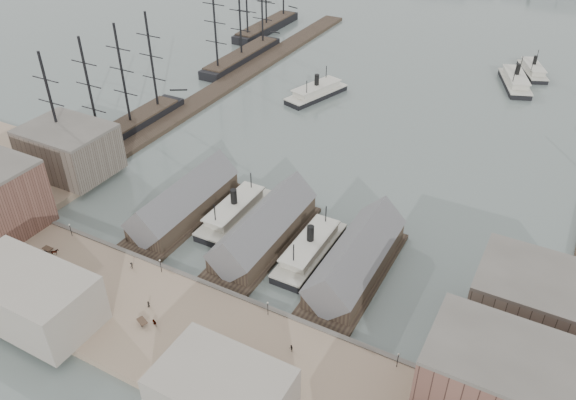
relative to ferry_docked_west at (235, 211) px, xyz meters
The scene contains 35 objects.
ground 26.17m from the ferry_docked_west, 60.08° to the right, with size 900.00×900.00×0.00m, color #55625E.
quay 44.55m from the ferry_docked_west, 73.02° to the right, with size 180.00×30.00×2.00m, color gray.
seawall 30.70m from the ferry_docked_west, 64.93° to the right, with size 180.00×1.20×2.30m, color #59544C.
west_wharf 94.98m from the ferry_docked_west, 125.39° to the left, with size 10.00×220.00×1.60m, color #2D231C.
ferry_shed_west 14.38m from the ferry_docked_west, 156.30° to the right, with size 14.00×42.00×12.60m.
ferry_shed_center 14.38m from the ferry_docked_west, 23.70° to the right, with size 14.00×42.00×12.60m.
ferry_shed_east 39.48m from the ferry_docked_west, ahead, with size 14.00×42.00×12.60m.
warehouse_west_back 57.57m from the ferry_docked_west, behind, with size 26.00×20.00×14.00m, color #60564C.
warehouse_east_front 86.72m from the ferry_docked_west, 23.64° to the right, with size 30.00×18.00×19.00m, color brown.
warehouse_east_back 81.67m from the ferry_docked_west, ahead, with size 28.00×20.00×15.00m, color #60564C.
street_bldg_center 63.95m from the ferry_docked_west, 58.84° to the right, with size 24.00×16.00×10.00m, color gray.
street_bldg_west 57.45m from the ferry_docked_west, 107.30° to the right, with size 30.00×16.00×12.00m, color gray.
lamp_post_far_w 43.64m from the ferry_docked_west, 137.25° to the right, with size 0.44×0.44×3.92m.
lamp_post_near_w 29.75m from the ferry_docked_west, 93.87° to the right, with size 0.44×0.44×3.92m.
lamp_post_near_e 40.80m from the ferry_docked_west, 46.58° to the right, with size 0.44×0.44×3.92m.
lamp_post_far_e 65.15m from the ferry_docked_west, 27.03° to the right, with size 0.44×0.44×3.92m.
ferry_docked_west is the anchor object (origin of this frame).
ferry_docked_east 26.42m from the ferry_docked_west, 10.24° to the right, with size 8.43×28.11×10.04m.
ferry_open_near 87.61m from the ferry_docked_west, 100.91° to the left, with size 16.66×30.05×10.28m.
ferry_open_mid 145.55m from the ferry_docked_west, 69.10° to the left, with size 18.46×30.32×10.40m.
ferry_open_far 164.06m from the ferry_docked_west, 69.94° to the left, with size 16.59×25.44×8.77m.
sailing_ship_near 65.29m from the ferry_docked_west, 162.25° to the left, with size 9.47×65.25×38.94m.
sailing_ship_mid 124.14m from the ferry_docked_west, 121.47° to the left, with size 9.54×55.14×39.23m.
sailing_ship_far 169.90m from the ferry_docked_west, 117.29° to the left, with size 9.61×53.41×39.52m.
horse_cart_left 48.09m from the ferry_docked_west, 129.32° to the right, with size 4.68×1.52×1.69m.
horse_cart_center 44.97m from the ferry_docked_west, 81.05° to the right, with size 4.94×2.90×1.60m.
horse_cart_right 49.34m from the ferry_docked_west, 58.40° to the right, with size 4.64×1.89×1.48m.
pedestrian_0 56.60m from the ferry_docked_west, 138.15° to the right, with size 0.60×0.44×1.64m, color black.
pedestrian_1 50.83m from the ferry_docked_west, 116.57° to the right, with size 0.77×0.60×1.58m, color black.
pedestrian_2 33.30m from the ferry_docked_west, 106.15° to the right, with size 1.16×0.66×1.79m, color black.
pedestrian_3 47.05m from the ferry_docked_west, 95.63° to the right, with size 1.07×0.45×1.83m, color black.
pedestrian_4 40.40m from the ferry_docked_west, 85.73° to the right, with size 0.78×0.51×1.59m, color black.
pedestrian_5 49.89m from the ferry_docked_west, 58.60° to the right, with size 0.66×0.49×1.82m, color black.
pedestrian_6 52.07m from the ferry_docked_west, 44.06° to the right, with size 0.83×0.65×1.71m, color black.
pedestrian_7 60.00m from the ferry_docked_west, 53.96° to the right, with size 1.10×0.63×1.70m, color black.
Camera 1 is at (61.32, -83.04, 93.29)m, focal length 35.00 mm.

